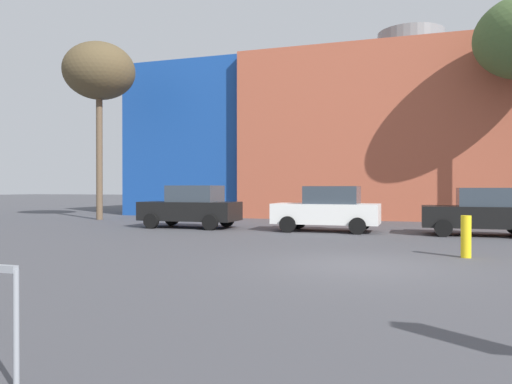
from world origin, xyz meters
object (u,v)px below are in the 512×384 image
(parked_car_0, at_px, (191,207))
(parked_car_1, at_px, (328,209))
(bare_tree_0, at_px, (99,72))
(parked_car_2, at_px, (482,212))
(bollard_yellow_0, at_px, (466,237))

(parked_car_0, relative_size, parked_car_1, 1.02)
(parked_car_0, distance_m, bare_tree_0, 10.38)
(parked_car_2, distance_m, bollard_yellow_0, 6.15)
(parked_car_0, height_order, parked_car_1, parked_car_0)
(parked_car_1, height_order, bare_tree_0, bare_tree_0)
(parked_car_0, relative_size, bare_tree_0, 0.44)
(parked_car_2, bearing_deg, bollard_yellow_0, 80.01)
(parked_car_0, xyz_separation_m, parked_car_1, (5.78, 0.00, -0.02))
(bare_tree_0, relative_size, bollard_yellow_0, 9.27)
(parked_car_0, bearing_deg, bollard_yellow_0, 149.21)
(bare_tree_0, bearing_deg, parked_car_0, -25.73)
(parked_car_0, relative_size, bollard_yellow_0, 4.06)
(parked_car_1, xyz_separation_m, bollard_yellow_0, (4.38, -6.05, -0.36))
(parked_car_0, distance_m, bollard_yellow_0, 11.83)
(parked_car_2, relative_size, bare_tree_0, 0.41)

